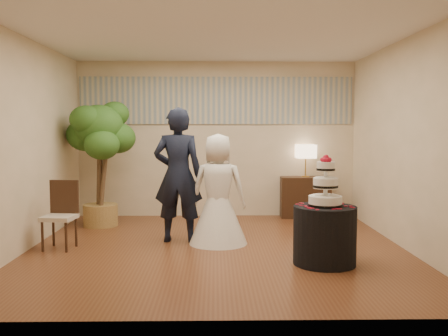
{
  "coord_description": "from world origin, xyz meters",
  "views": [
    {
      "loc": [
        -0.02,
        -6.57,
        1.62
      ],
      "look_at": [
        0.1,
        0.4,
        1.05
      ],
      "focal_mm": 40.0,
      "sensor_mm": 36.0,
      "label": 1
    }
  ],
  "objects_px": {
    "groom": "(178,175)",
    "side_chair": "(59,215)",
    "table_lamp": "(306,161)",
    "ficus_tree": "(99,163)",
    "console": "(305,197)",
    "cake_table": "(325,235)",
    "wedding_cake": "(326,181)",
    "bride": "(218,189)"
  },
  "relations": [
    {
      "from": "groom",
      "to": "side_chair",
      "type": "height_order",
      "value": "groom"
    },
    {
      "from": "bride",
      "to": "ficus_tree",
      "type": "bearing_deg",
      "value": -23.66
    },
    {
      "from": "groom",
      "to": "table_lamp",
      "type": "distance_m",
      "value": 2.85
    },
    {
      "from": "table_lamp",
      "to": "ficus_tree",
      "type": "height_order",
      "value": "ficus_tree"
    },
    {
      "from": "wedding_cake",
      "to": "ficus_tree",
      "type": "xyz_separation_m",
      "value": [
        -3.18,
        2.35,
        0.05
      ]
    },
    {
      "from": "console",
      "to": "ficus_tree",
      "type": "distance_m",
      "value": 3.65
    },
    {
      "from": "bride",
      "to": "console",
      "type": "xyz_separation_m",
      "value": [
        1.58,
        2.01,
        -0.4
      ]
    },
    {
      "from": "table_lamp",
      "to": "side_chair",
      "type": "relative_size",
      "value": 0.64
    },
    {
      "from": "groom",
      "to": "ficus_tree",
      "type": "relative_size",
      "value": 0.91
    },
    {
      "from": "bride",
      "to": "ficus_tree",
      "type": "distance_m",
      "value": 2.33
    },
    {
      "from": "console",
      "to": "side_chair",
      "type": "xyz_separation_m",
      "value": [
        -3.69,
        -2.29,
        0.09
      ]
    },
    {
      "from": "groom",
      "to": "wedding_cake",
      "type": "bearing_deg",
      "value": 150.89
    },
    {
      "from": "side_chair",
      "to": "console",
      "type": "bearing_deg",
      "value": 39.11
    },
    {
      "from": "wedding_cake",
      "to": "table_lamp",
      "type": "relative_size",
      "value": 1.05
    },
    {
      "from": "groom",
      "to": "console",
      "type": "height_order",
      "value": "groom"
    },
    {
      "from": "bride",
      "to": "console",
      "type": "bearing_deg",
      "value": -118.41
    },
    {
      "from": "wedding_cake",
      "to": "console",
      "type": "xyz_separation_m",
      "value": [
        0.32,
        3.08,
        -0.63
      ]
    },
    {
      "from": "side_chair",
      "to": "ficus_tree",
      "type": "bearing_deg",
      "value": 90.46
    },
    {
      "from": "bride",
      "to": "table_lamp",
      "type": "xyz_separation_m",
      "value": [
        1.58,
        2.01,
        0.26
      ]
    },
    {
      "from": "wedding_cake",
      "to": "ficus_tree",
      "type": "bearing_deg",
      "value": 143.55
    },
    {
      "from": "groom",
      "to": "cake_table",
      "type": "relative_size",
      "value": 2.57
    },
    {
      "from": "bride",
      "to": "table_lamp",
      "type": "relative_size",
      "value": 2.64
    },
    {
      "from": "groom",
      "to": "bride",
      "type": "xyz_separation_m",
      "value": [
        0.57,
        -0.14,
        -0.18
      ]
    },
    {
      "from": "cake_table",
      "to": "console",
      "type": "height_order",
      "value": "console"
    },
    {
      "from": "console",
      "to": "cake_table",
      "type": "bearing_deg",
      "value": -93.89
    },
    {
      "from": "groom",
      "to": "cake_table",
      "type": "height_order",
      "value": "groom"
    },
    {
      "from": "cake_table",
      "to": "ficus_tree",
      "type": "bearing_deg",
      "value": 143.55
    },
    {
      "from": "bride",
      "to": "cake_table",
      "type": "bearing_deg",
      "value": 149.08
    },
    {
      "from": "groom",
      "to": "console",
      "type": "bearing_deg",
      "value": -134.28
    },
    {
      "from": "console",
      "to": "groom",
      "type": "bearing_deg",
      "value": -136.77
    },
    {
      "from": "table_lamp",
      "to": "side_chair",
      "type": "distance_m",
      "value": 4.38
    },
    {
      "from": "wedding_cake",
      "to": "side_chair",
      "type": "relative_size",
      "value": 0.67
    },
    {
      "from": "groom",
      "to": "side_chair",
      "type": "distance_m",
      "value": 1.68
    },
    {
      "from": "side_chair",
      "to": "wedding_cake",
      "type": "bearing_deg",
      "value": -5.94
    },
    {
      "from": "bride",
      "to": "console",
      "type": "relative_size",
      "value": 1.74
    },
    {
      "from": "ficus_tree",
      "to": "wedding_cake",
      "type": "bearing_deg",
      "value": -36.45
    },
    {
      "from": "console",
      "to": "ficus_tree",
      "type": "xyz_separation_m",
      "value": [
        -3.51,
        -0.73,
        0.68
      ]
    },
    {
      "from": "ficus_tree",
      "to": "bride",
      "type": "bearing_deg",
      "value": -33.43
    },
    {
      "from": "wedding_cake",
      "to": "console",
      "type": "height_order",
      "value": "wedding_cake"
    },
    {
      "from": "cake_table",
      "to": "bride",
      "type": "bearing_deg",
      "value": 139.32
    },
    {
      "from": "console",
      "to": "ficus_tree",
      "type": "relative_size",
      "value": 0.42
    },
    {
      "from": "cake_table",
      "to": "table_lamp",
      "type": "height_order",
      "value": "table_lamp"
    }
  ]
}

